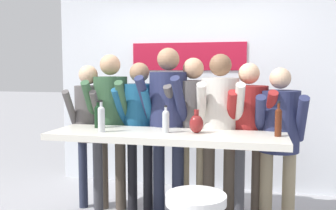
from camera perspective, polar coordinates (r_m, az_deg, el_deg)
The scene contains 15 objects.
back_wall at distance 5.01m, azimuth 4.00°, elevation 2.16°, with size 3.80×0.12×2.56m.
tasting_table at distance 3.51m, azimuth -0.36°, elevation -6.71°, with size 2.20×0.64×0.99m.
person_far_left at distance 4.27m, azimuth -11.96°, elevation -2.20°, with size 0.40×0.52×1.62m.
person_left at distance 4.18m, azimuth -8.74°, elevation -1.44°, with size 0.48×0.58×1.74m.
person_center_left at distance 4.10m, azimuth -4.38°, elevation -2.25°, with size 0.41×0.52×1.65m.
person_center at distance 3.93m, azimuth -0.01°, elevation -1.30°, with size 0.51×0.62×1.80m.
person_center_right at distance 3.95m, azimuth 3.79°, elevation -2.16°, with size 0.48×0.58×1.69m.
person_right at distance 3.83m, azimuth 7.89°, elevation -2.17°, with size 0.49×0.59×1.73m.
person_far_right at distance 3.89m, azimuth 12.11°, elevation -3.06°, with size 0.52×0.60×1.64m.
person_rightmost at distance 3.85m, azimuth 16.55°, elevation -3.73°, with size 0.48×0.54×1.59m.
wine_bottle_0 at distance 3.82m, azimuth -10.62°, elevation -1.53°, with size 0.07×0.07×0.27m.
wine_bottle_1 at distance 3.41m, azimuth 16.46°, elevation -2.33°, with size 0.06×0.06×0.31m.
wine_bottle_2 at distance 3.47m, azimuth -0.35°, elevation -2.32°, with size 0.07×0.07×0.25m.
wine_bottle_3 at distance 3.56m, azimuth -10.12°, elevation -1.91°, with size 0.07×0.07×0.30m.
decorative_vase at distance 3.46m, azimuth 4.35°, elevation -2.83°, with size 0.13×0.13×0.22m.
Camera 1 is at (0.82, -3.33, 1.57)m, focal length 40.00 mm.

